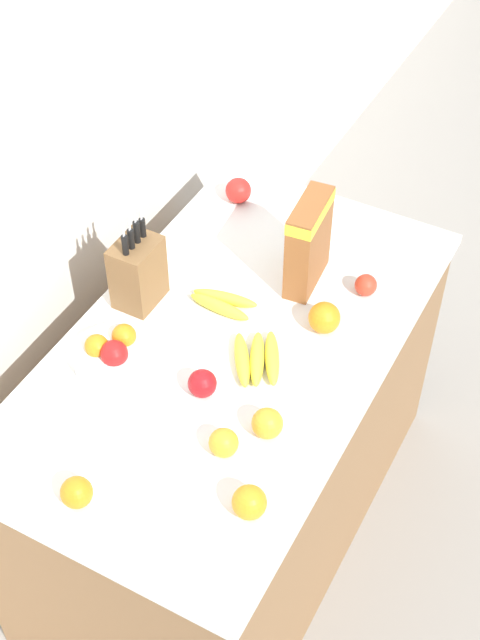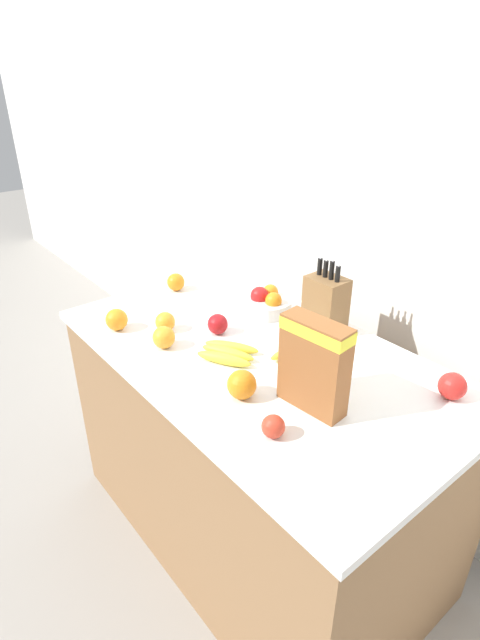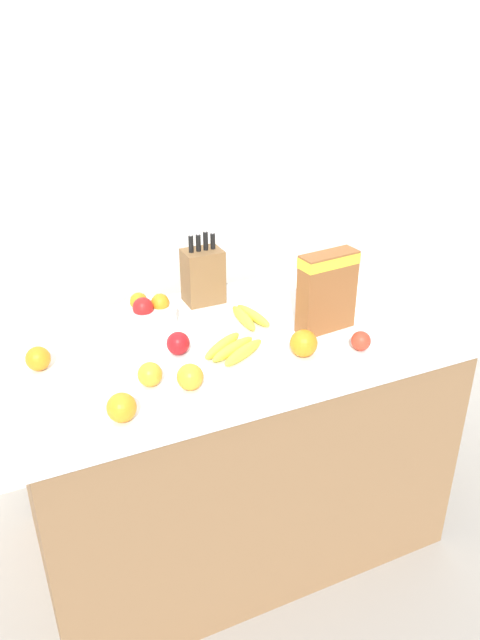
{
  "view_description": "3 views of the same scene",
  "coord_description": "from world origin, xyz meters",
  "px_view_note": "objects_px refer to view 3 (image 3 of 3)",
  "views": [
    {
      "loc": [
        -1.47,
        -0.82,
        2.67
      ],
      "look_at": [
        0.03,
        -0.01,
        0.95
      ],
      "focal_mm": 50.0,
      "sensor_mm": 36.0,
      "label": 1
    },
    {
      "loc": [
        1.11,
        -0.98,
        1.79
      ],
      "look_at": [
        -0.09,
        -0.0,
        0.98
      ],
      "focal_mm": 28.0,
      "sensor_mm": 36.0,
      "label": 2
    },
    {
      "loc": [
        -0.75,
        -1.7,
        1.91
      ],
      "look_at": [
        0.01,
        -0.05,
        0.98
      ],
      "focal_mm": 35.0,
      "sensor_mm": 36.0,
      "label": 3
    }
  ],
  "objects_px": {
    "apple_rightmost": "(361,341)",
    "orange_back_center": "(122,408)",
    "apple_front": "(329,271)",
    "orange_front_right": "(190,377)",
    "cereal_box": "(327,288)",
    "orange_near_bowl": "(304,343)",
    "orange_front_left": "(38,359)",
    "knife_block": "(203,275)",
    "fruit_bowl": "(147,312)",
    "banana_bunch_left": "(248,317)",
    "apple_leftmost": "(178,343)",
    "banana_bunch_right": "(233,349)",
    "orange_by_cereal": "(150,374)"
  },
  "relations": [
    {
      "from": "banana_bunch_left",
      "to": "orange_front_left",
      "type": "relative_size",
      "value": 2.58
    },
    {
      "from": "orange_back_center",
      "to": "banana_bunch_right",
      "type": "bearing_deg",
      "value": 25.29
    },
    {
      "from": "knife_block",
      "to": "orange_front_left",
      "type": "bearing_deg",
      "value": -159.35
    },
    {
      "from": "knife_block",
      "to": "apple_rightmost",
      "type": "xyz_separation_m",
      "value": [
        0.33,
        -0.56,
        -0.07
      ]
    },
    {
      "from": "cereal_box",
      "to": "orange_near_bowl",
      "type": "relative_size",
      "value": 3.13
    },
    {
      "from": "banana_bunch_left",
      "to": "orange_front_left",
      "type": "height_order",
      "value": "orange_front_left"
    },
    {
      "from": "banana_bunch_left",
      "to": "apple_leftmost",
      "type": "xyz_separation_m",
      "value": [
        -0.3,
        -0.11,
        0.02
      ]
    },
    {
      "from": "fruit_bowl",
      "to": "knife_block",
      "type": "bearing_deg",
      "value": 17.23
    },
    {
      "from": "knife_block",
      "to": "cereal_box",
      "type": "height_order",
      "value": "knife_block"
    },
    {
      "from": "orange_front_right",
      "to": "fruit_bowl",
      "type": "bearing_deg",
      "value": 88.34
    },
    {
      "from": "knife_block",
      "to": "orange_back_center",
      "type": "bearing_deg",
      "value": -128.38
    },
    {
      "from": "orange_back_center",
      "to": "orange_by_cereal",
      "type": "relative_size",
      "value": 1.11
    },
    {
      "from": "cereal_box",
      "to": "orange_near_bowl",
      "type": "bearing_deg",
      "value": -146.54
    },
    {
      "from": "apple_rightmost",
      "to": "orange_near_bowl",
      "type": "bearing_deg",
      "value": 166.37
    },
    {
      "from": "knife_block",
      "to": "cereal_box",
      "type": "xyz_separation_m",
      "value": [
        0.3,
        -0.38,
        0.05
      ]
    },
    {
      "from": "apple_front",
      "to": "orange_front_right",
      "type": "xyz_separation_m",
      "value": [
        -0.8,
        -0.51,
        -0.0
      ]
    },
    {
      "from": "apple_front",
      "to": "orange_front_left",
      "type": "height_order",
      "value": "apple_front"
    },
    {
      "from": "orange_front_right",
      "to": "orange_near_bowl",
      "type": "height_order",
      "value": "orange_near_bowl"
    },
    {
      "from": "cereal_box",
      "to": "fruit_bowl",
      "type": "bearing_deg",
      "value": 145.03
    },
    {
      "from": "apple_leftmost",
      "to": "orange_front_left",
      "type": "height_order",
      "value": "same"
    },
    {
      "from": "fruit_bowl",
      "to": "orange_front_left",
      "type": "height_order",
      "value": "fruit_bowl"
    },
    {
      "from": "cereal_box",
      "to": "apple_front",
      "type": "xyz_separation_m",
      "value": [
        0.24,
        0.35,
        -0.11
      ]
    },
    {
      "from": "apple_rightmost",
      "to": "orange_front_right",
      "type": "xyz_separation_m",
      "value": [
        -0.59,
        0.02,
        0.01
      ]
    },
    {
      "from": "knife_block",
      "to": "orange_by_cereal",
      "type": "height_order",
      "value": "knife_block"
    },
    {
      "from": "apple_leftmost",
      "to": "apple_rightmost",
      "type": "bearing_deg",
      "value": -22.35
    },
    {
      "from": "banana_bunch_right",
      "to": "apple_rightmost",
      "type": "bearing_deg",
      "value": -20.87
    },
    {
      "from": "orange_front_right",
      "to": "orange_near_bowl",
      "type": "distance_m",
      "value": 0.4
    },
    {
      "from": "knife_block",
      "to": "apple_front",
      "type": "xyz_separation_m",
      "value": [
        0.54,
        -0.03,
        -0.06
      ]
    },
    {
      "from": "apple_front",
      "to": "apple_rightmost",
      "type": "distance_m",
      "value": 0.57
    },
    {
      "from": "banana_bunch_right",
      "to": "apple_rightmost",
      "type": "distance_m",
      "value": 0.42
    },
    {
      "from": "orange_near_bowl",
      "to": "banana_bunch_left",
      "type": "bearing_deg",
      "value": 101.21
    },
    {
      "from": "apple_rightmost",
      "to": "orange_near_bowl",
      "type": "height_order",
      "value": "orange_near_bowl"
    },
    {
      "from": "knife_block",
      "to": "orange_near_bowl",
      "type": "xyz_separation_m",
      "value": [
        0.14,
        -0.52,
        -0.06
      ]
    },
    {
      "from": "apple_front",
      "to": "orange_front_right",
      "type": "bearing_deg",
      "value": -147.29
    },
    {
      "from": "knife_block",
      "to": "orange_front_right",
      "type": "bearing_deg",
      "value": -115.56
    },
    {
      "from": "knife_block",
      "to": "cereal_box",
      "type": "relative_size",
      "value": 1.1
    },
    {
      "from": "orange_near_bowl",
      "to": "cereal_box",
      "type": "bearing_deg",
      "value": 39.04
    },
    {
      "from": "fruit_bowl",
      "to": "apple_front",
      "type": "xyz_separation_m",
      "value": [
        0.78,
        0.05,
        0.0
      ]
    },
    {
      "from": "apple_front",
      "to": "orange_front_left",
      "type": "bearing_deg",
      "value": -169.76
    },
    {
      "from": "fruit_bowl",
      "to": "orange_front_left",
      "type": "relative_size",
      "value": 2.78
    },
    {
      "from": "banana_bunch_right",
      "to": "apple_leftmost",
      "type": "bearing_deg",
      "value": 154.13
    },
    {
      "from": "apple_rightmost",
      "to": "orange_back_center",
      "type": "distance_m",
      "value": 0.81
    },
    {
      "from": "banana_bunch_left",
      "to": "apple_rightmost",
      "type": "bearing_deg",
      "value": -53.72
    },
    {
      "from": "fruit_bowl",
      "to": "apple_front",
      "type": "height_order",
      "value": "fruit_bowl"
    },
    {
      "from": "orange_near_bowl",
      "to": "orange_by_cereal",
      "type": "xyz_separation_m",
      "value": [
        -0.5,
        0.04,
        -0.01
      ]
    },
    {
      "from": "apple_leftmost",
      "to": "orange_back_center",
      "type": "height_order",
      "value": "orange_back_center"
    },
    {
      "from": "orange_back_center",
      "to": "orange_front_left",
      "type": "xyz_separation_m",
      "value": [
        -0.16,
        0.37,
        -0.0
      ]
    },
    {
      "from": "knife_block",
      "to": "orange_near_bowl",
      "type": "height_order",
      "value": "knife_block"
    },
    {
      "from": "knife_block",
      "to": "banana_bunch_right",
      "type": "relative_size",
      "value": 1.33
    },
    {
      "from": "cereal_box",
      "to": "apple_front",
      "type": "height_order",
      "value": "cereal_box"
    }
  ]
}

